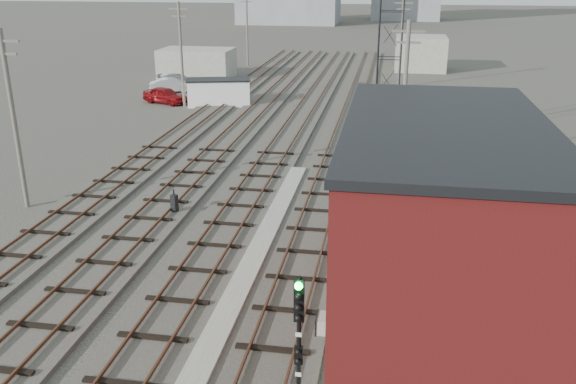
% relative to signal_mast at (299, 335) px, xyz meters
% --- Properties ---
extents(ground, '(320.00, 320.00, 0.00)m').
position_rel_signal_mast_xyz_m(ground, '(-3.70, 53.02, -2.48)').
color(ground, '#282621').
rests_on(ground, ground).
extents(track_right, '(3.20, 90.00, 0.39)m').
position_rel_signal_mast_xyz_m(track_right, '(-1.20, 32.02, -2.37)').
color(track_right, '#332D28').
rests_on(track_right, ground).
extents(track_mid_right, '(3.20, 90.00, 0.39)m').
position_rel_signal_mast_xyz_m(track_mid_right, '(-5.20, 32.02, -2.37)').
color(track_mid_right, '#332D28').
rests_on(track_mid_right, ground).
extents(track_mid_left, '(3.20, 90.00, 0.39)m').
position_rel_signal_mast_xyz_m(track_mid_left, '(-9.20, 32.02, -2.37)').
color(track_mid_left, '#332D28').
rests_on(track_mid_left, ground).
extents(track_left, '(3.20, 90.00, 0.39)m').
position_rel_signal_mast_xyz_m(track_left, '(-13.20, 32.02, -2.37)').
color(track_left, '#332D28').
rests_on(track_left, ground).
extents(platform_curb, '(0.90, 28.00, 0.26)m').
position_rel_signal_mast_xyz_m(platform_curb, '(-3.20, 7.02, -2.35)').
color(platform_curb, gray).
rests_on(platform_curb, ground).
extents(brick_building, '(6.54, 12.20, 7.22)m').
position_rel_signal_mast_xyz_m(brick_building, '(3.80, 5.02, 1.15)').
color(brick_building, gray).
rests_on(brick_building, ground).
extents(lattice_tower, '(1.60, 1.60, 15.00)m').
position_rel_signal_mast_xyz_m(lattice_tower, '(1.80, 28.02, 5.02)').
color(lattice_tower, black).
rests_on(lattice_tower, ground).
extents(utility_pole_left_a, '(1.80, 0.24, 9.00)m').
position_rel_signal_mast_xyz_m(utility_pole_left_a, '(-16.20, 13.02, 2.32)').
color(utility_pole_left_a, '#595147').
rests_on(utility_pole_left_a, ground).
extents(utility_pole_left_b, '(1.80, 0.24, 9.00)m').
position_rel_signal_mast_xyz_m(utility_pole_left_b, '(-16.20, 38.02, 2.32)').
color(utility_pole_left_b, '#595147').
rests_on(utility_pole_left_b, ground).
extents(utility_pole_left_c, '(1.80, 0.24, 9.00)m').
position_rel_signal_mast_xyz_m(utility_pole_left_c, '(-16.20, 63.02, 2.32)').
color(utility_pole_left_c, '#595147').
rests_on(utility_pole_left_c, ground).
extents(utility_pole_right_a, '(1.80, 0.24, 9.00)m').
position_rel_signal_mast_xyz_m(utility_pole_right_a, '(2.80, 21.02, 2.32)').
color(utility_pole_right_a, '#595147').
rests_on(utility_pole_right_a, ground).
extents(utility_pole_right_b, '(1.80, 0.24, 9.00)m').
position_rel_signal_mast_xyz_m(utility_pole_right_b, '(2.80, 51.02, 2.32)').
color(utility_pole_right_b, '#595147').
rests_on(utility_pole_right_b, ground).
extents(shed_left, '(8.00, 5.00, 3.20)m').
position_rel_signal_mast_xyz_m(shed_left, '(-19.70, 53.02, -0.88)').
color(shed_left, gray).
rests_on(shed_left, ground).
extents(shed_right, '(6.00, 6.00, 4.00)m').
position_rel_signal_mast_xyz_m(shed_right, '(5.30, 63.02, -0.48)').
color(shed_right, gray).
rests_on(shed_right, ground).
extents(signal_mast, '(0.40, 0.41, 4.18)m').
position_rel_signal_mast_xyz_m(signal_mast, '(0.00, 0.00, 0.00)').
color(signal_mast, gray).
rests_on(signal_mast, ground).
extents(switch_stand, '(0.36, 0.36, 1.26)m').
position_rel_signal_mast_xyz_m(switch_stand, '(-8.28, 13.22, -1.88)').
color(switch_stand, black).
rests_on(switch_stand, ground).
extents(site_trailer, '(6.09, 3.80, 2.38)m').
position_rel_signal_mast_xyz_m(site_trailer, '(-13.19, 38.92, -1.28)').
color(site_trailer, white).
rests_on(site_trailer, ground).
extents(car_red, '(4.68, 3.18, 1.48)m').
position_rel_signal_mast_xyz_m(car_red, '(-18.30, 38.94, -1.74)').
color(car_red, maroon).
rests_on(car_red, ground).
extents(car_silver, '(4.51, 2.63, 1.41)m').
position_rel_signal_mast_xyz_m(car_silver, '(-19.59, 44.21, -1.78)').
color(car_silver, '#B4B7BC').
rests_on(car_silver, ground).
extents(car_grey, '(4.68, 2.56, 1.29)m').
position_rel_signal_mast_xyz_m(car_grey, '(-19.92, 47.37, -1.84)').
color(car_grey, gray).
rests_on(car_grey, ground).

